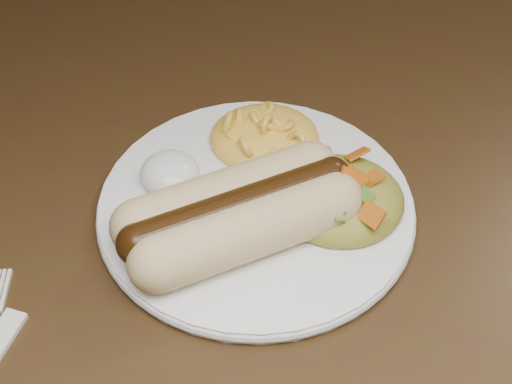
{
  "coord_description": "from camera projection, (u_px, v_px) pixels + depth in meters",
  "views": [
    {
      "loc": [
        -0.07,
        -0.43,
        1.17
      ],
      "look_at": [
        -0.05,
        -0.05,
        0.77
      ],
      "focal_mm": 55.0,
      "sensor_mm": 36.0,
      "label": 1
    }
  ],
  "objects": [
    {
      "name": "hotdog",
      "position": [
        239.0,
        212.0,
        0.53
      ],
      "size": [
        0.14,
        0.12,
        0.04
      ],
      "rotation": [
        0.0,
        0.0,
        0.42
      ],
      "color": "beige",
      "rests_on": "plate"
    },
    {
      "name": "mac_and_cheese",
      "position": [
        265.0,
        125.0,
        0.6
      ],
      "size": [
        0.09,
        0.08,
        0.03
      ],
      "primitive_type": "ellipsoid",
      "rotation": [
        0.0,
        0.0,
        -0.1
      ],
      "color": "#F6AB47",
      "rests_on": "plate"
    },
    {
      "name": "taco_salad",
      "position": [
        341.0,
        191.0,
        0.55
      ],
      "size": [
        0.09,
        0.09,
        0.04
      ],
      "rotation": [
        0.0,
        0.0,
        -0.19
      ],
      "color": "gold",
      "rests_on": "plate"
    },
    {
      "name": "sour_cream",
      "position": [
        169.0,
        168.0,
        0.57
      ],
      "size": [
        0.05,
        0.05,
        0.03
      ],
      "primitive_type": "ellipsoid",
      "rotation": [
        0.0,
        0.0,
        -0.27
      ],
      "color": "white",
      "rests_on": "plate"
    },
    {
      "name": "plate",
      "position": [
        256.0,
        207.0,
        0.57
      ],
      "size": [
        0.28,
        0.28,
        0.01
      ],
      "primitive_type": "cylinder",
      "rotation": [
        0.0,
        0.0,
        -0.27
      ],
      "color": "white",
      "rests_on": "table"
    },
    {
      "name": "table",
      "position": [
        319.0,
        246.0,
        0.67
      ],
      "size": [
        1.6,
        0.9,
        0.75
      ],
      "color": "#311B10",
      "rests_on": "floor"
    }
  ]
}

